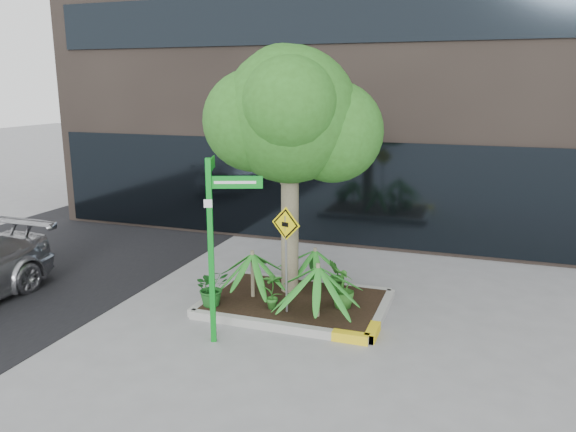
% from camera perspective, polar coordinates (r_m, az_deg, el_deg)
% --- Properties ---
extents(ground, '(80.00, 80.00, 0.00)m').
position_cam_1_polar(ground, '(10.43, -0.79, -9.65)').
color(ground, gray).
rests_on(ground, ground).
extents(asphalt_road, '(7.00, 80.00, 0.01)m').
position_cam_1_polar(asphalt_road, '(13.93, -26.92, -5.15)').
color(asphalt_road, black).
rests_on(asphalt_road, ground).
extents(planter, '(3.35, 2.36, 0.15)m').
position_cam_1_polar(planter, '(10.56, 0.92, -8.76)').
color(planter, '#9E9E99').
rests_on(planter, ground).
extents(tree, '(3.21, 2.84, 4.81)m').
position_cam_1_polar(tree, '(10.33, 0.22, 10.21)').
color(tree, gray).
rests_on(tree, ground).
extents(palm_front, '(1.07, 1.07, 1.19)m').
position_cam_1_polar(palm_front, '(9.55, 3.08, -5.19)').
color(palm_front, gray).
rests_on(palm_front, ground).
extents(palm_left, '(1.01, 1.01, 1.13)m').
position_cam_1_polar(palm_left, '(10.45, -3.65, -3.84)').
color(palm_left, gray).
rests_on(palm_left, ground).
extents(palm_back, '(0.88, 0.88, 0.98)m').
position_cam_1_polar(palm_back, '(11.03, 2.77, -3.51)').
color(palm_back, gray).
rests_on(palm_back, ground).
extents(shrub_a, '(0.84, 0.84, 0.68)m').
position_cam_1_polar(shrub_a, '(10.29, -7.76, -7.16)').
color(shrub_a, '#17521A').
rests_on(shrub_a, planter).
extents(shrub_b, '(0.58, 0.58, 0.73)m').
position_cam_1_polar(shrub_b, '(10.14, 5.63, -7.28)').
color(shrub_b, '#2C6E21').
rests_on(shrub_b, planter).
extents(shrub_c, '(0.47, 0.47, 0.69)m').
position_cam_1_polar(shrub_c, '(10.04, -1.57, -7.55)').
color(shrub_c, '#2A7223').
rests_on(shrub_c, planter).
extents(shrub_d, '(0.41, 0.41, 0.66)m').
position_cam_1_polar(shrub_d, '(10.86, 4.95, -6.04)').
color(shrub_d, '#205819').
rests_on(shrub_d, planter).
extents(street_sign_post, '(1.07, 0.84, 2.98)m').
position_cam_1_polar(street_sign_post, '(8.81, -7.48, -1.44)').
color(street_sign_post, '#0C891E').
rests_on(street_sign_post, ground).
extents(cattle_sign, '(0.56, 0.20, 1.90)m').
position_cam_1_polar(cattle_sign, '(9.59, -0.21, -2.66)').
color(cattle_sign, slate).
rests_on(cattle_sign, ground).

